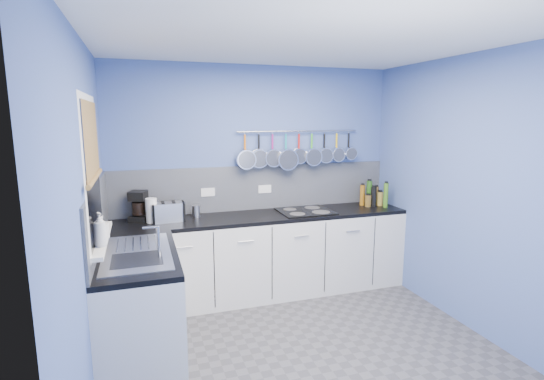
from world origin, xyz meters
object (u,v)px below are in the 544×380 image
soap_bottle_a (100,229)px  coffee_maker (139,206)px  paper_towel (151,210)px  hob (305,211)px  canister (196,211)px  toaster (169,212)px  soap_bottle_b (102,228)px

soap_bottle_a → coffee_maker: soap_bottle_a is taller
paper_towel → hob: size_ratio=0.43×
paper_towel → canister: 0.47m
hob → toaster: bearing=178.4°
soap_bottle_b → canister: bearing=52.5°
paper_towel → toaster: (0.16, 0.00, -0.03)m
soap_bottle_b → toaster: bearing=61.3°
soap_bottle_a → toaster: soap_bottle_a is taller
soap_bottle_a → hob: bearing=29.2°
coffee_maker → canister: (0.57, -0.01, -0.09)m
paper_towel → toaster: bearing=0.6°
coffee_maker → hob: bearing=14.0°
soap_bottle_a → coffee_maker: 1.30m
paper_towel → coffee_maker: bearing=137.5°
toaster → paper_towel: bearing=174.1°
coffee_maker → soap_bottle_b: bearing=-84.2°
soap_bottle_a → hob: 2.32m
soap_bottle_b → canister: 1.37m
coffee_maker → toaster: bearing=-2.0°
canister → coffee_maker: bearing=178.5°
canister → hob: size_ratio=0.22×
soap_bottle_b → hob: soap_bottle_b is taller
soap_bottle_b → coffee_maker: bearing=76.9°
paper_towel → hob: bearing=-1.4°
paper_towel → soap_bottle_a: bearing=-107.8°
toaster → canister: (0.29, 0.09, -0.03)m
paper_towel → canister: size_ratio=1.98×
hob → canister: bearing=173.5°
soap_bottle_b → coffee_maker: soap_bottle_b is taller
coffee_maker → paper_towel: bearing=-23.6°
paper_towel → coffee_maker: coffee_maker is taller
hob → paper_towel: bearing=178.6°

